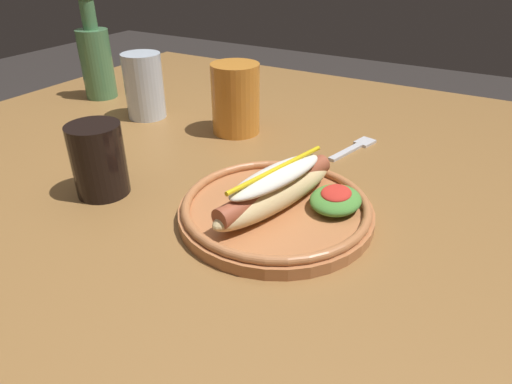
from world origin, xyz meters
The scene contains 7 objects.
dining_table centered at (0.00, 0.00, 0.66)m, with size 1.41×1.05×0.74m.
hot_dog_plate centered at (0.02, -0.24, 0.76)m, with size 0.25×0.25×0.08m.
fork centered at (0.28, -0.25, 0.74)m, with size 0.12×0.05×0.00m.
soda_cup centered at (-0.05, 0.01, 0.79)m, with size 0.07×0.07×0.10m, color black.
water_cup centered at (0.22, 0.17, 0.80)m, with size 0.08×0.08×0.13m, color silver.
extra_cup centered at (0.24, -0.03, 0.80)m, with size 0.09×0.09×0.13m, color orange.
glass_bottle centered at (0.27, 0.35, 0.83)m, with size 0.07×0.07×0.22m.
Camera 1 is at (-0.43, -0.46, 1.06)m, focal length 31.48 mm.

